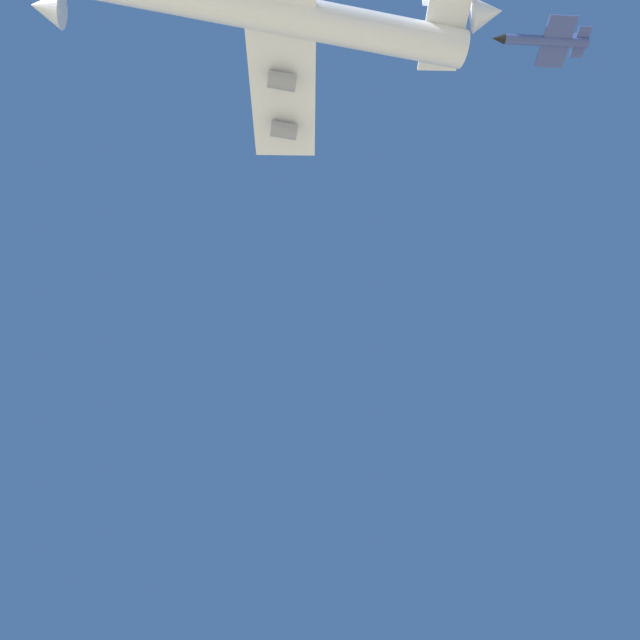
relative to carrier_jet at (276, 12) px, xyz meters
name	(u,v)px	position (x,y,z in m)	size (l,w,h in m)	color
carrier_jet	(276,12)	(0.00, 0.00, 0.00)	(61.85, 60.40, 21.61)	white
chase_jet_lead	(546,41)	(-30.58, -29.13, -10.20)	(12.70, 12.97, 4.00)	#38478C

